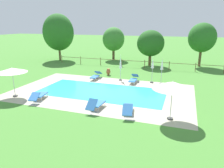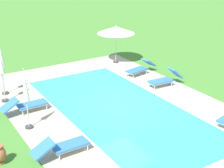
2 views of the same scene
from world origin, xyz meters
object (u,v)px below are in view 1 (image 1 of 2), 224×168
object	(u,v)px
sun_lounger_north_end	(96,104)
patio_umbrella_closed_row_centre	(121,64)
sun_lounger_north_near_steps	(134,79)
tree_centre	(114,39)
patio_umbrella_open_foreground	(173,85)
patio_umbrella_open_by_bench	(12,70)
terracotta_urn_near_fence	(108,72)
sun_lounger_north_far	(39,95)
sun_lounger_south_near_corner	(96,76)
tree_far_west	(151,43)
sun_lounger_north_mid	(128,108)
tree_east_mid	(202,38)
tree_west_mid	(58,32)
patio_umbrella_closed_row_mid_west	(153,65)
patio_umbrella_closed_row_west	(162,66)

from	to	relation	value
sun_lounger_north_end	patio_umbrella_closed_row_centre	world-z (taller)	patio_umbrella_closed_row_centre
sun_lounger_north_near_steps	tree_centre	xyz separation A→B (m)	(-6.09, 11.88, 2.78)
patio_umbrella_open_foreground	patio_umbrella_closed_row_centre	distance (m)	9.32
sun_lounger_north_near_steps	patio_umbrella_open_by_bench	distance (m)	10.58
terracotta_urn_near_fence	sun_lounger_north_far	bearing A→B (deg)	-103.53
sun_lounger_north_near_steps	patio_umbrella_open_foreground	xyz separation A→B (m)	(3.96, -7.20, 1.74)
sun_lounger_south_near_corner	sun_lounger_north_near_steps	bearing A→B (deg)	-0.47
patio_umbrella_open_foreground	tree_far_west	size ratio (longest dim) A/B	0.51
sun_lounger_north_mid	patio_umbrella_open_foreground	bearing A→B (deg)	0.80
tree_east_mid	tree_west_mid	bearing A→B (deg)	-175.35
tree_far_west	tree_east_mid	distance (m)	6.52
patio_umbrella_closed_row_centre	tree_far_west	xyz separation A→B (m)	(1.48, 8.61, 1.27)
tree_west_mid	tree_centre	xyz separation A→B (m)	(7.76, 2.93, -1.03)
sun_lounger_north_mid	sun_lounger_south_near_corner	world-z (taller)	sun_lounger_north_mid
sun_lounger_north_mid	patio_umbrella_closed_row_mid_west	xyz separation A→B (m)	(0.28, 7.72, 1.37)
sun_lounger_north_mid	tree_east_mid	bearing A→B (deg)	74.53
tree_far_west	patio_umbrella_open_by_bench	bearing A→B (deg)	-116.18
patio_umbrella_open_foreground	tree_west_mid	distance (m)	24.12
sun_lounger_north_end	patio_umbrella_closed_row_centre	xyz separation A→B (m)	(-0.67, 7.64, 1.30)
sun_lounger_north_mid	patio_umbrella_closed_row_west	size ratio (longest dim) A/B	0.84
sun_lounger_north_near_steps	tree_east_mid	world-z (taller)	tree_east_mid
sun_lounger_north_end	tree_centre	bearing A→B (deg)	105.53
tree_west_mid	tree_centre	distance (m)	8.36
tree_far_west	tree_centre	size ratio (longest dim) A/B	0.95
sun_lounger_north_far	tree_east_mid	size ratio (longest dim) A/B	0.38
terracotta_urn_near_fence	patio_umbrella_closed_row_centre	bearing A→B (deg)	-41.26
tree_west_mid	sun_lounger_north_near_steps	bearing A→B (deg)	-32.87
tree_centre	tree_east_mid	world-z (taller)	tree_east_mid
patio_umbrella_open_by_bench	tree_centre	size ratio (longest dim) A/B	0.47
sun_lounger_north_end	patio_umbrella_closed_row_west	bearing A→B (deg)	65.98
terracotta_urn_near_fence	tree_far_west	xyz separation A→B (m)	(3.37, 6.95, 2.57)
sun_lounger_south_near_corner	terracotta_urn_near_fence	xyz separation A→B (m)	(0.63, 2.01, 0.02)
patio_umbrella_closed_row_centre	tree_centre	size ratio (longest dim) A/B	0.52
patio_umbrella_closed_row_west	tree_east_mid	bearing A→B (deg)	70.08
sun_lounger_north_end	patio_umbrella_closed_row_centre	bearing A→B (deg)	95.05
patio_umbrella_closed_row_centre	tree_east_mid	bearing A→B (deg)	52.73
sun_lounger_north_far	patio_umbrella_open_foreground	distance (m)	9.63
patio_umbrella_closed_row_west	tree_far_west	bearing A→B (deg)	106.08
sun_lounger_north_far	patio_umbrella_closed_row_centre	size ratio (longest dim) A/B	0.84
patio_umbrella_closed_row_mid_west	tree_east_mid	distance (m)	11.29
sun_lounger_north_far	patio_umbrella_open_foreground	world-z (taller)	patio_umbrella_open_foreground
sun_lounger_north_end	patio_umbrella_open_by_bench	distance (m)	7.24
sun_lounger_south_near_corner	patio_umbrella_closed_row_centre	size ratio (longest dim) A/B	0.82
sun_lounger_north_end	patio_umbrella_open_by_bench	xyz separation A→B (m)	(-7.03, 0.31, 1.70)
patio_umbrella_closed_row_centre	sun_lounger_north_end	bearing A→B (deg)	-84.95
tree_centre	tree_far_west	bearing A→B (deg)	-25.20
sun_lounger_north_far	sun_lounger_north_end	world-z (taller)	sun_lounger_north_end
sun_lounger_north_end	tree_centre	xyz separation A→B (m)	(-5.32, 19.13, 2.76)
sun_lounger_north_near_steps	sun_lounger_north_far	xyz separation A→B (m)	(-5.51, -6.98, -0.01)
sun_lounger_north_end	patio_umbrella_open_foreground	xyz separation A→B (m)	(4.73, 0.06, 1.72)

